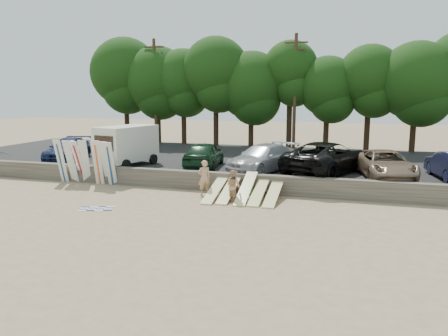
{
  "coord_description": "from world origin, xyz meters",
  "views": [
    {
      "loc": [
        6.6,
        -18.83,
        5.19
      ],
      "look_at": [
        0.08,
        3.0,
        1.25
      ],
      "focal_mm": 35.0,
      "sensor_mm": 36.0,
      "label": 1
    }
  ],
  "objects_px": {
    "car_0": "(68,149)",
    "beachgoer_a": "(204,178)",
    "car_4": "(385,164)",
    "cooler": "(254,193)",
    "box_trailer": "(127,144)",
    "car_3": "(326,157)",
    "car_2": "(263,158)",
    "beachgoer_b": "(233,186)",
    "car_1": "(204,154)"
  },
  "relations": [
    {
      "from": "car_3",
      "to": "car_4",
      "type": "height_order",
      "value": "car_3"
    },
    {
      "from": "beachgoer_b",
      "to": "box_trailer",
      "type": "bearing_deg",
      "value": 2.28
    },
    {
      "from": "beachgoer_a",
      "to": "cooler",
      "type": "xyz_separation_m",
      "value": [
        2.46,
        0.62,
        -0.75
      ]
    },
    {
      "from": "car_4",
      "to": "beachgoer_b",
      "type": "xyz_separation_m",
      "value": [
        -7.1,
        -4.72,
        -0.65
      ]
    },
    {
      "from": "car_3",
      "to": "beachgoer_b",
      "type": "height_order",
      "value": "car_3"
    },
    {
      "from": "car_3",
      "to": "car_4",
      "type": "bearing_deg",
      "value": -168.58
    },
    {
      "from": "cooler",
      "to": "box_trailer",
      "type": "bearing_deg",
      "value": 162.24
    },
    {
      "from": "car_4",
      "to": "cooler",
      "type": "xyz_separation_m",
      "value": [
        -6.42,
        -3.25,
        -1.26
      ]
    },
    {
      "from": "car_4",
      "to": "beachgoer_b",
      "type": "bearing_deg",
      "value": -158.4
    },
    {
      "from": "car_2",
      "to": "cooler",
      "type": "xyz_separation_m",
      "value": [
        0.23,
        -3.21,
        -1.31
      ]
    },
    {
      "from": "beachgoer_a",
      "to": "beachgoer_b",
      "type": "distance_m",
      "value": 1.98
    },
    {
      "from": "car_1",
      "to": "car_3",
      "type": "bearing_deg",
      "value": 175.0
    },
    {
      "from": "cooler",
      "to": "beachgoer_b",
      "type": "bearing_deg",
      "value": -115.25
    },
    {
      "from": "car_0",
      "to": "box_trailer",
      "type": "bearing_deg",
      "value": -26.93
    },
    {
      "from": "cooler",
      "to": "car_2",
      "type": "bearing_deg",
      "value": 93.86
    },
    {
      "from": "car_2",
      "to": "car_3",
      "type": "bearing_deg",
      "value": 32.96
    },
    {
      "from": "car_0",
      "to": "cooler",
      "type": "distance_m",
      "value": 14.27
    },
    {
      "from": "box_trailer",
      "to": "beachgoer_b",
      "type": "bearing_deg",
      "value": -14.74
    },
    {
      "from": "box_trailer",
      "to": "beachgoer_a",
      "type": "distance_m",
      "value": 7.15
    },
    {
      "from": "car_1",
      "to": "box_trailer",
      "type": "bearing_deg",
      "value": 3.37
    },
    {
      "from": "car_2",
      "to": "beachgoer_b",
      "type": "distance_m",
      "value": 4.75
    },
    {
      "from": "car_2",
      "to": "beachgoer_a",
      "type": "distance_m",
      "value": 4.47
    },
    {
      "from": "car_1",
      "to": "car_3",
      "type": "distance_m",
      "value": 7.25
    },
    {
      "from": "beachgoer_b",
      "to": "cooler",
      "type": "relative_size",
      "value": 4.08
    },
    {
      "from": "beachgoer_a",
      "to": "car_2",
      "type": "bearing_deg",
      "value": -156.46
    },
    {
      "from": "beachgoer_b",
      "to": "beachgoer_a",
      "type": "bearing_deg",
      "value": 4.4
    },
    {
      "from": "beachgoer_a",
      "to": "cooler",
      "type": "relative_size",
      "value": 4.8
    },
    {
      "from": "car_4",
      "to": "cooler",
      "type": "distance_m",
      "value": 7.3
    },
    {
      "from": "car_2",
      "to": "beachgoer_a",
      "type": "xyz_separation_m",
      "value": [
        -2.23,
        -3.83,
        -0.56
      ]
    },
    {
      "from": "car_0",
      "to": "beachgoer_b",
      "type": "height_order",
      "value": "car_0"
    },
    {
      "from": "box_trailer",
      "to": "beachgoer_b",
      "type": "relative_size",
      "value": 2.71
    },
    {
      "from": "car_3",
      "to": "beachgoer_b",
      "type": "xyz_separation_m",
      "value": [
        -4.0,
        -5.31,
        -0.81
      ]
    },
    {
      "from": "beachgoer_b",
      "to": "car_2",
      "type": "bearing_deg",
      "value": -65.5
    },
    {
      "from": "box_trailer",
      "to": "car_0",
      "type": "distance_m",
      "value": 5.19
    },
    {
      "from": "beachgoer_a",
      "to": "cooler",
      "type": "bearing_deg",
      "value": 157.83
    },
    {
      "from": "car_2",
      "to": "cooler",
      "type": "distance_m",
      "value": 3.48
    },
    {
      "from": "car_3",
      "to": "beachgoer_a",
      "type": "relative_size",
      "value": 3.49
    },
    {
      "from": "car_2",
      "to": "car_3",
      "type": "height_order",
      "value": "car_3"
    },
    {
      "from": "car_2",
      "to": "beachgoer_a",
      "type": "height_order",
      "value": "car_2"
    },
    {
      "from": "car_1",
      "to": "beachgoer_a",
      "type": "distance_m",
      "value": 4.5
    },
    {
      "from": "car_3",
      "to": "beachgoer_a",
      "type": "bearing_deg",
      "value": 59.8
    },
    {
      "from": "beachgoer_a",
      "to": "cooler",
      "type": "height_order",
      "value": "beachgoer_a"
    },
    {
      "from": "car_0",
      "to": "cooler",
      "type": "xyz_separation_m",
      "value": [
        13.72,
        -3.71,
        -1.26
      ]
    },
    {
      "from": "car_1",
      "to": "cooler",
      "type": "relative_size",
      "value": 12.2
    },
    {
      "from": "car_3",
      "to": "cooler",
      "type": "distance_m",
      "value": 5.27
    },
    {
      "from": "car_0",
      "to": "beachgoer_a",
      "type": "relative_size",
      "value": 2.74
    },
    {
      "from": "beachgoer_b",
      "to": "cooler",
      "type": "xyz_separation_m",
      "value": [
        0.68,
        1.47,
        -0.62
      ]
    },
    {
      "from": "car_4",
      "to": "beachgoer_a",
      "type": "xyz_separation_m",
      "value": [
        -8.88,
        -3.87,
        -0.51
      ]
    },
    {
      "from": "box_trailer",
      "to": "car_3",
      "type": "distance_m",
      "value": 12.05
    },
    {
      "from": "box_trailer",
      "to": "car_3",
      "type": "xyz_separation_m",
      "value": [
        11.99,
        1.11,
        -0.5
      ]
    }
  ]
}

